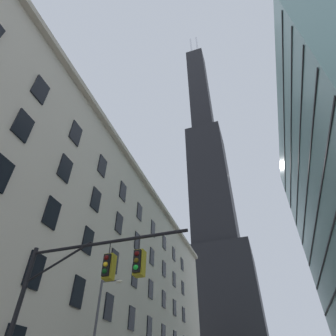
% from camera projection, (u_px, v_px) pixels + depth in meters
% --- Properties ---
extents(station_building, '(16.99, 60.46, 26.96)m').
position_uv_depth(station_building, '(79.00, 278.00, 35.12)').
color(station_building, beige).
rests_on(station_building, ground).
extents(dark_skyscraper, '(24.80, 24.80, 218.20)m').
position_uv_depth(dark_skyscraper, '(214.00, 211.00, 120.25)').
color(dark_skyscraper, black).
rests_on(dark_skyscraper, ground).
extents(traffic_signal_mast, '(7.66, 0.63, 7.31)m').
position_uv_depth(traffic_signal_mast, '(81.00, 289.00, 11.35)').
color(traffic_signal_mast, black).
rests_on(traffic_signal_mast, sidewalk_left).
extents(street_lamppost, '(1.83, 0.32, 8.77)m').
position_uv_depth(street_lamppost, '(97.00, 335.00, 19.20)').
color(street_lamppost, '#47474C').
rests_on(street_lamppost, sidewalk_left).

